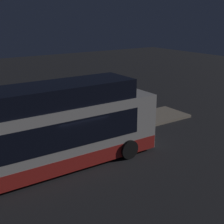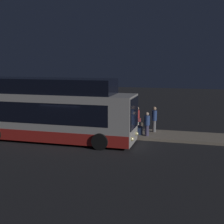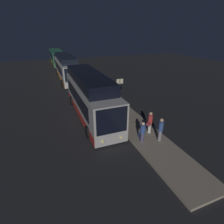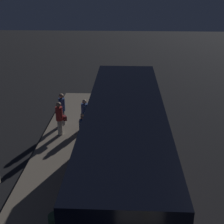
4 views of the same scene
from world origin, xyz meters
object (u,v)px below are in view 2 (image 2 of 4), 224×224
passenger_waiting (147,123)px  passenger_boarding (154,118)px  sign_post (50,103)px  suitcase (140,130)px  trash_bin (43,125)px  bus_lead (49,113)px  passenger_with_bags (137,118)px

passenger_waiting → passenger_boarding: bearing=-7.6°
sign_post → suitcase: bearing=-12.0°
passenger_boarding → sign_post: (-8.09, 0.43, 0.68)m
sign_post → passenger_boarding: bearing=-3.1°
passenger_boarding → suitcase: (-0.79, -1.12, -0.66)m
trash_bin → suitcase: bearing=1.5°
bus_lead → passenger_waiting: bearing=19.6°
bus_lead → passenger_boarding: (6.24, 3.36, -0.63)m
passenger_boarding → passenger_waiting: 1.30m
bus_lead → passenger_with_bags: bearing=32.7°
bus_lead → passenger_boarding: 7.11m
bus_lead → suitcase: 6.03m
bus_lead → sign_post: (-1.85, 3.79, 0.06)m
suitcase → sign_post: (-7.30, 1.55, 1.34)m
passenger_waiting → trash_bin: (-7.45, -0.05, -0.51)m
passenger_waiting → suitcase: (-0.46, 0.13, -0.52)m
suitcase → trash_bin: 7.00m
passenger_waiting → trash_bin: passenger_waiting is taller
passenger_with_bags → sign_post: 6.97m
suitcase → trash_bin: bearing=-178.5°
passenger_waiting → sign_post: size_ratio=0.61×
passenger_waiting → sign_post: sign_post is taller
trash_bin → passenger_waiting: bearing=0.4°
bus_lead → passenger_waiting: 6.32m
bus_lead → passenger_with_bags: bus_lead is taller
bus_lead → suitcase: bearing=22.3°
sign_post → trash_bin: (0.31, -1.73, -1.33)m
suitcase → sign_post: bearing=168.0°
trash_bin → bus_lead: bearing=-53.2°
bus_lead → trash_bin: bearing=126.8°
passenger_boarding → passenger_waiting: (-0.33, -1.25, -0.14)m
passenger_waiting → sign_post: (-7.76, 1.68, 0.82)m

